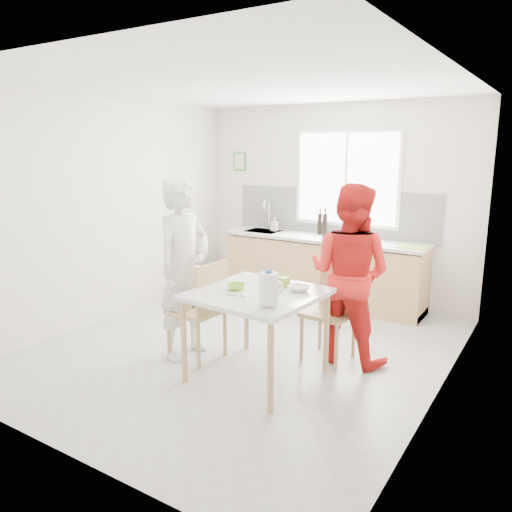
{
  "coord_description": "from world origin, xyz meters",
  "views": [
    {
      "loc": [
        2.8,
        -4.19,
        2.12
      ],
      "look_at": [
        0.03,
        0.2,
        0.98
      ],
      "focal_mm": 35.0,
      "sensor_mm": 36.0,
      "label": 1
    }
  ],
  "objects_px": {
    "person_red": "(349,274)",
    "bowl_green": "(236,287)",
    "chair_left": "(202,306)",
    "chair_far": "(332,306)",
    "dining_table": "(257,301)",
    "milk_jug": "(269,288)",
    "person_white": "(184,268)",
    "wine_bottle_b": "(320,224)",
    "wine_bottle_a": "(325,225)",
    "bowl_white": "(299,288)"
  },
  "relations": [
    {
      "from": "person_red",
      "to": "bowl_green",
      "type": "xyz_separation_m",
      "value": [
        -0.76,
        -0.87,
        -0.03
      ]
    },
    {
      "from": "chair_left",
      "to": "bowl_green",
      "type": "distance_m",
      "value": 0.56
    },
    {
      "from": "chair_far",
      "to": "dining_table",
      "type": "bearing_deg",
      "value": -113.0
    },
    {
      "from": "dining_table",
      "to": "milk_jug",
      "type": "relative_size",
      "value": 3.97
    },
    {
      "from": "chair_far",
      "to": "person_white",
      "type": "height_order",
      "value": "person_white"
    },
    {
      "from": "person_white",
      "to": "wine_bottle_b",
      "type": "height_order",
      "value": "person_white"
    },
    {
      "from": "chair_left",
      "to": "wine_bottle_a",
      "type": "xyz_separation_m",
      "value": [
        0.21,
        2.43,
        0.52
      ]
    },
    {
      "from": "chair_far",
      "to": "wine_bottle_b",
      "type": "height_order",
      "value": "wine_bottle_b"
    },
    {
      "from": "person_white",
      "to": "wine_bottle_b",
      "type": "bearing_deg",
      "value": -3.49
    },
    {
      "from": "chair_left",
      "to": "person_white",
      "type": "relative_size",
      "value": 0.55
    },
    {
      "from": "dining_table",
      "to": "bowl_green",
      "type": "relative_size",
      "value": 6.59
    },
    {
      "from": "bowl_white",
      "to": "wine_bottle_b",
      "type": "relative_size",
      "value": 0.66
    },
    {
      "from": "bowl_white",
      "to": "chair_far",
      "type": "bearing_deg",
      "value": 81.59
    },
    {
      "from": "person_white",
      "to": "wine_bottle_a",
      "type": "xyz_separation_m",
      "value": [
        0.44,
        2.41,
        0.16
      ]
    },
    {
      "from": "milk_jug",
      "to": "person_white",
      "type": "bearing_deg",
      "value": 167.17
    },
    {
      "from": "dining_table",
      "to": "wine_bottle_b",
      "type": "distance_m",
      "value": 2.68
    },
    {
      "from": "chair_left",
      "to": "wine_bottle_b",
      "type": "distance_m",
      "value": 2.61
    },
    {
      "from": "wine_bottle_b",
      "to": "milk_jug",
      "type": "bearing_deg",
      "value": -72.71
    },
    {
      "from": "person_red",
      "to": "wine_bottle_b",
      "type": "height_order",
      "value": "person_red"
    },
    {
      "from": "wine_bottle_b",
      "to": "person_white",
      "type": "bearing_deg",
      "value": -96.93
    },
    {
      "from": "person_white",
      "to": "person_red",
      "type": "relative_size",
      "value": 1.03
    },
    {
      "from": "dining_table",
      "to": "person_white",
      "type": "height_order",
      "value": "person_white"
    },
    {
      "from": "chair_left",
      "to": "bowl_green",
      "type": "relative_size",
      "value": 5.89
    },
    {
      "from": "chair_far",
      "to": "wine_bottle_a",
      "type": "distance_m",
      "value": 1.95
    },
    {
      "from": "dining_table",
      "to": "milk_jug",
      "type": "xyz_separation_m",
      "value": [
        0.31,
        -0.3,
        0.24
      ]
    },
    {
      "from": "person_white",
      "to": "wine_bottle_a",
      "type": "height_order",
      "value": "person_white"
    },
    {
      "from": "person_white",
      "to": "milk_jug",
      "type": "distance_m",
      "value": 1.26
    },
    {
      "from": "person_white",
      "to": "bowl_green",
      "type": "height_order",
      "value": "person_white"
    },
    {
      "from": "person_white",
      "to": "bowl_white",
      "type": "xyz_separation_m",
      "value": [
        1.22,
        0.18,
        -0.06
      ]
    },
    {
      "from": "chair_far",
      "to": "person_red",
      "type": "distance_m",
      "value": 0.39
    },
    {
      "from": "dining_table",
      "to": "bowl_green",
      "type": "height_order",
      "value": "bowl_green"
    },
    {
      "from": "person_red",
      "to": "wine_bottle_a",
      "type": "bearing_deg",
      "value": -54.74
    },
    {
      "from": "chair_far",
      "to": "milk_jug",
      "type": "bearing_deg",
      "value": -91.33
    },
    {
      "from": "chair_far",
      "to": "person_red",
      "type": "xyz_separation_m",
      "value": [
        0.16,
        0.03,
        0.35
      ]
    },
    {
      "from": "dining_table",
      "to": "wine_bottle_a",
      "type": "relative_size",
      "value": 3.56
    },
    {
      "from": "bowl_green",
      "to": "wine_bottle_b",
      "type": "bearing_deg",
      "value": 98.45
    },
    {
      "from": "chair_left",
      "to": "wine_bottle_b",
      "type": "bearing_deg",
      "value": -178.31
    },
    {
      "from": "wine_bottle_b",
      "to": "bowl_white",
      "type": "bearing_deg",
      "value": -68.98
    },
    {
      "from": "bowl_white",
      "to": "person_white",
      "type": "bearing_deg",
      "value": -171.71
    },
    {
      "from": "person_red",
      "to": "milk_jug",
      "type": "xyz_separation_m",
      "value": [
        -0.25,
        -1.13,
        0.09
      ]
    },
    {
      "from": "dining_table",
      "to": "chair_left",
      "type": "relative_size",
      "value": 1.12
    },
    {
      "from": "chair_left",
      "to": "bowl_white",
      "type": "distance_m",
      "value": 1.05
    },
    {
      "from": "dining_table",
      "to": "wine_bottle_a",
      "type": "bearing_deg",
      "value": 100.52
    },
    {
      "from": "person_white",
      "to": "bowl_green",
      "type": "xyz_separation_m",
      "value": [
        0.7,
        -0.09,
        -0.06
      ]
    },
    {
      "from": "wine_bottle_b",
      "to": "dining_table",
      "type": "bearing_deg",
      "value": -77.11
    },
    {
      "from": "chair_left",
      "to": "person_red",
      "type": "distance_m",
      "value": 1.5
    },
    {
      "from": "wine_bottle_a",
      "to": "wine_bottle_b",
      "type": "relative_size",
      "value": 1.07
    },
    {
      "from": "person_red",
      "to": "bowl_white",
      "type": "xyz_separation_m",
      "value": [
        -0.24,
        -0.6,
        -0.04
      ]
    },
    {
      "from": "milk_jug",
      "to": "wine_bottle_a",
      "type": "bearing_deg",
      "value": 108.9
    },
    {
      "from": "person_white",
      "to": "bowl_green",
      "type": "distance_m",
      "value": 0.71
    }
  ]
}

